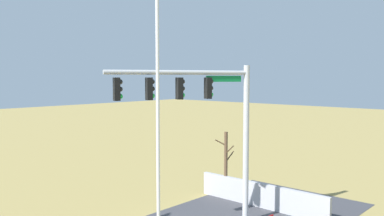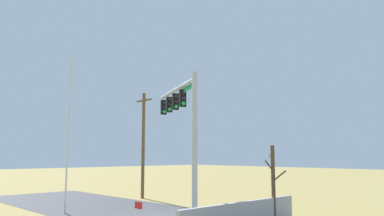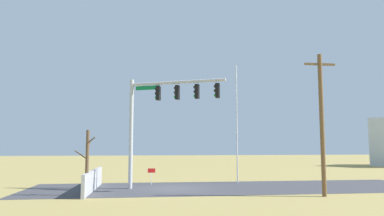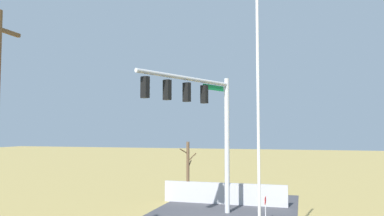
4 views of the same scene
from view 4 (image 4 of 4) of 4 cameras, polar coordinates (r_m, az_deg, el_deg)
The scene contains 6 objects.
sidewalk_corner at distance 22.72m, azimuth 5.90°, elevation -15.07°, with size 6.00×6.00×0.01m, color #B7B5AD.
retaining_fence at distance 24.07m, azimuth 4.87°, elevation -12.84°, with size 0.20×7.79×1.32m, color #A8A8AD.
signal_mast at distance 19.65m, azimuth 1.76°, elevation -0.96°, with size 6.28×3.05×7.54m.
flagpole at distance 12.75m, azimuth 10.06°, elevation -2.75°, with size 0.10×0.10×9.41m, color silver.
bare_tree at distance 24.51m, azimuth -0.62°, elevation -9.54°, with size 1.27×1.02×3.87m.
open_sign at distance 19.83m, azimuth 11.11°, elevation -14.06°, with size 0.56×0.04×1.22m.
Camera 4 is at (-17.86, -4.28, 4.52)m, focal length 35.05 mm.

